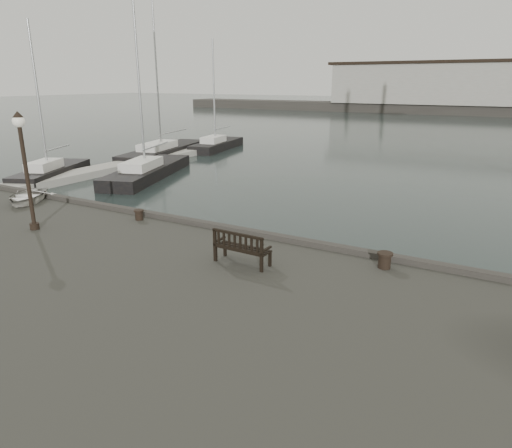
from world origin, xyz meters
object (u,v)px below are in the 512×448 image
Objects in this scene: yacht_c at (149,174)px; lamp_post at (24,155)px; yacht_d at (217,147)px; bollard_left at (139,215)px; yacht_b at (165,153)px; bench at (242,254)px; bollard_right at (385,260)px; dinghy at (27,196)px; yacht_a at (52,175)px.

lamp_post is at bearing -80.04° from yacht_c.
bollard_left is at bearing -71.55° from yacht_d.
yacht_b is 6.17m from yacht_d.
yacht_d is (-3.59, 13.99, -0.01)m from yacht_c.
yacht_c is (-16.28, 13.91, -1.62)m from bench.
yacht_c is at bearing 148.49° from bollard_right.
bench is at bearing -37.91° from dinghy.
dinghy is at bearing -83.00° from yacht_d.
bollard_left is at bearing -51.24° from yacht_a.
lamp_post is 4.87m from dinghy.
bollard_right is 0.03× the size of yacht_c.
yacht_a is 0.67× the size of yacht_b.
dinghy is (-3.63, 2.24, -2.34)m from lamp_post.
bench is 21.47m from yacht_c.
bench is 11.75m from dinghy.
yacht_a is at bearing 152.93° from bollard_left.
dinghy is (-6.04, -0.44, 0.08)m from bollard_left.
yacht_a is 11.95m from yacht_b.
yacht_c is at bearing 131.35° from bollard_left.
bollard_left is at bearing -27.06° from dinghy.
yacht_a is 0.77× the size of yacht_c.
yacht_a is 6.70m from yacht_c.
yacht_c reaches higher than lamp_post.
yacht_c is at bearing 141.33° from bench.
yacht_b is at bearing 104.47° from yacht_c.
dinghy is (-11.67, 1.36, -0.03)m from bench.
dinghy is (-15.29, -0.34, 0.05)m from bollard_right.
yacht_d reaches higher than yacht_a.
bench is 0.10× the size of yacht_b.
bollard_left is at bearing 48.16° from lamp_post.
lamp_post is at bearing -171.93° from bench.
bollard_left is 0.15× the size of dinghy.
yacht_d reaches higher than dinghy.
lamp_post is at bearing -167.51° from bollard_right.
yacht_b reaches higher than yacht_d.
bench is at bearing -154.80° from bollard_right.
yacht_c reaches higher than dinghy.
yacht_a is at bearing 157.06° from bench.
yacht_a is (-10.08, 8.68, -1.59)m from dinghy.
yacht_d is (-19.87, 27.90, -1.63)m from bench.
bench is at bearing 6.23° from lamp_post.
bollard_left is 25.82m from yacht_b.
yacht_d is (1.88, 17.86, -0.01)m from yacht_a.
yacht_b is (-9.99, 20.62, -1.59)m from dinghy.
bollard_right is 0.04× the size of yacht_d.
yacht_a is at bearing -106.18° from yacht_d.
yacht_b reaches higher than dinghy.
yacht_a is at bearing 108.03° from dinghy.
yacht_b is at bearing 136.41° from bench.
lamp_post is at bearing -72.04° from yacht_b.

